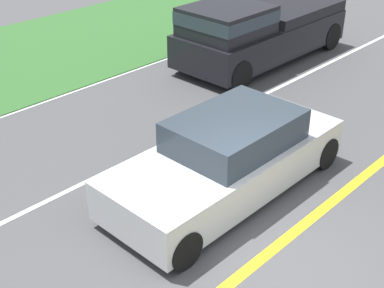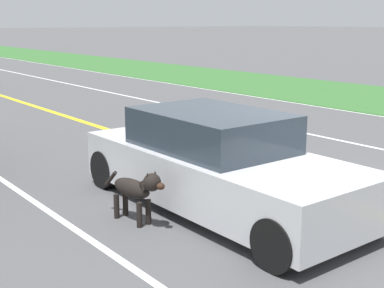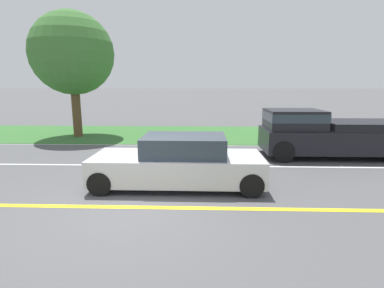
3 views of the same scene
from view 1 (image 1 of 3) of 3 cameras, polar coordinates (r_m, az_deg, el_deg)
The scene contains 7 objects.
ground_plane at distance 8.02m, azimuth 7.39°, elevation -12.05°, with size 400.00×400.00×0.00m, color #4C4C4F.
centre_divider_line at distance 8.02m, azimuth 7.40°, elevation -12.03°, with size 0.18×160.00×0.01m, color yellow.
lane_edge_line_right at distance 12.68m, azimuth -18.65°, elevation 3.19°, with size 0.14×160.00×0.01m, color white.
lane_dash_same_dir at distance 10.01m, azimuth -8.74°, elevation -2.76°, with size 0.10×160.00×0.01m, color white.
ego_car at distance 9.04m, azimuth 3.92°, elevation -1.52°, with size 1.80×4.51×1.38m.
dog at distance 9.96m, azimuth -0.81°, elevation 0.53°, with size 0.34×1.20×0.77m.
pickup_truck at distance 14.79m, azimuth 6.95°, elevation 12.00°, with size 2.07×5.26×1.78m.
Camera 1 is at (-3.39, 5.00, 5.28)m, focal length 50.00 mm.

